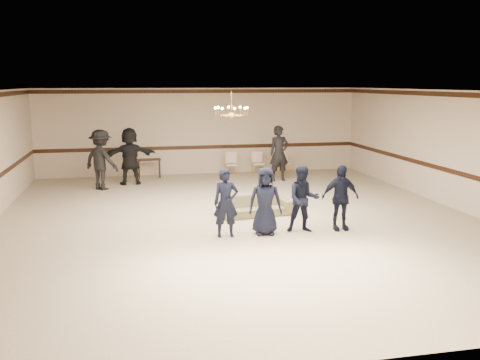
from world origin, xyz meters
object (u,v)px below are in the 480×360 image
Objects in this scene: banquet_chair_right at (284,163)px; boy_c at (303,199)px; banquet_chair_left at (232,164)px; banquet_chair_mid at (258,163)px; adult_right at (279,153)px; boy_d at (340,198)px; adult_mid at (130,156)px; chandelier at (231,103)px; settee at (256,205)px; boy_b at (265,201)px; console_table at (149,168)px; adult_left at (101,160)px; boy_a at (226,203)px.

boy_c is at bearing -106.57° from banquet_chair_right.
banquet_chair_right is at bearing 4.58° from banquet_chair_left.
adult_right is at bearing -67.94° from banquet_chair_mid.
boy_c and boy_d have the same top height.
banquet_chair_mid is at bearing -175.09° from adult_mid.
chandelier is 3.39m from boy_c.
settee is 2.12× the size of banquet_chair_mid.
settee is (0.50, -0.65, -2.61)m from chandelier.
boy_b is 0.90m from boy_c.
settee is 2.12× the size of banquet_chair_left.
chandelier is 1.14× the size of console_table.
banquet_chair_right is at bearing 60.02° from chandelier.
boy_c is 1.86× the size of console_table.
chandelier is 1.08× the size of banquet_chair_right.
banquet_chair_left is at bearing -176.26° from banquet_chair_mid.
chandelier is 3.18m from boy_b.
banquet_chair_left is (-0.19, 7.60, -0.33)m from boy_c.
chandelier is 6.31m from console_table.
banquet_chair_left is at bearing -121.78° from adult_left.
boy_d is 0.80× the size of adult_left.
boy_c reaches higher than console_table.
banquet_chair_left is 1.06× the size of console_table.
adult_right is 2.22× the size of banquet_chair_left.
boy_d is at bearing 119.43° from adult_mid.
boy_b is 1.77× the size of banquet_chair_mid.
boy_b reaches higher than settee.
chandelier reaches higher than boy_c.
adult_mid is at bearing 126.03° from boy_d.
boy_a reaches higher than banquet_chair_left.
chandelier is 0.61× the size of boy_a.
settee is at bearing -70.46° from console_table.
boy_a is 6.69m from adult_left.
settee is 5.94m from adult_left.
adult_mid is 2.22× the size of banquet_chair_right.
banquet_chair_mid is at bearing 176.81° from banquet_chair_right.
chandelier reaches higher than adult_right.
adult_right is (1.24, 6.30, 0.20)m from boy_c.
boy_c reaches higher than banquet_chair_right.
console_table is (-3.19, 7.80, -0.42)m from boy_c.
adult_right is at bearing 87.56° from boy_d.
console_table is (-2.29, 7.80, -0.42)m from boy_b.
boy_d is 0.80× the size of adult_right.
adult_mid is (-4.76, 6.70, 0.20)m from boy_d.
banquet_chair_left is at bearing 176.81° from banquet_chair_right.
boy_c is 1.77× the size of banquet_chair_mid.
chandelier reaches higher than boy_a.
settee is 2.12× the size of banquet_chair_right.
console_table is at bearing -179.24° from banquet_chair_left.
adult_left is 2.34× the size of console_table.
adult_left is at bearing 125.95° from settee.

